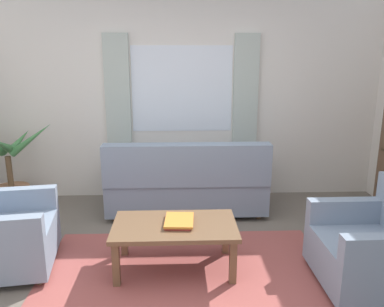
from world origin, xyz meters
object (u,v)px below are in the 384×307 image
(armchair_right, at_px, (376,247))
(coffee_table, at_px, (175,230))
(book_stack_on_table, at_px, (179,221))
(couch, at_px, (187,184))
(potted_plant, at_px, (10,177))

(armchair_right, relative_size, coffee_table, 0.80)
(coffee_table, height_order, book_stack_on_table, book_stack_on_table)
(couch, relative_size, armchair_right, 2.16)
(armchair_right, distance_m, book_stack_on_table, 1.67)
(couch, xyz_separation_m, potted_plant, (-2.19, 0.20, 0.04))
(armchair_right, relative_size, potted_plant, 0.77)
(couch, relative_size, coffee_table, 1.73)
(potted_plant, bearing_deg, book_stack_on_table, -35.37)
(coffee_table, bearing_deg, book_stack_on_table, 20.89)
(book_stack_on_table, bearing_deg, armchair_right, -11.86)
(armchair_right, bearing_deg, potted_plant, -116.56)
(armchair_right, height_order, book_stack_on_table, armchair_right)
(armchair_right, height_order, potted_plant, potted_plant)
(coffee_table, xyz_separation_m, book_stack_on_table, (0.04, 0.01, 0.08))
(coffee_table, relative_size, book_stack_on_table, 3.20)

